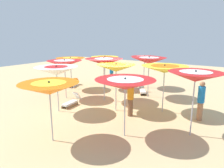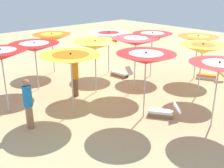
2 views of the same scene
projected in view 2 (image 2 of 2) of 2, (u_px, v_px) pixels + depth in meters
name	position (u px, v px, depth m)	size (l,w,h in m)	color
ground	(116.00, 92.00, 12.54)	(38.14, 38.14, 0.04)	#D1B57F
beach_umbrella_0	(52.00, 38.00, 14.60)	(2.03, 2.03, 2.20)	#B2B2B7
beach_umbrella_1	(35.00, 47.00, 12.11)	(2.18, 2.18, 2.24)	#B2B2B7
beach_umbrella_2	(1.00, 55.00, 9.73)	(1.92, 1.92, 2.50)	#B2B2B7
beach_umbrella_3	(109.00, 36.00, 14.41)	(2.06, 2.06, 2.31)	#B2B2B7
beach_umbrella_4	(95.00, 45.00, 11.72)	(1.90, 1.90, 2.41)	#B2B2B7
beach_umbrella_5	(71.00, 59.00, 9.68)	(2.19, 2.19, 2.37)	#B2B2B7
beach_umbrella_6	(152.00, 37.00, 14.00)	(2.04, 2.04, 2.34)	#B2B2B7
beach_umbrella_7	(136.00, 42.00, 11.93)	(2.10, 2.10, 2.50)	#B2B2B7
beach_umbrella_8	(146.00, 58.00, 9.34)	(2.06, 2.06, 2.49)	#B2B2B7
beach_umbrella_9	(198.00, 39.00, 13.63)	(2.02, 2.02, 2.26)	#B2B2B7
beach_umbrella_10	(203.00, 49.00, 11.43)	(1.91, 1.91, 2.34)	#B2B2B7
beach_umbrella_11	(219.00, 67.00, 8.80)	(1.95, 1.95, 2.33)	#B2B2B7
lounger_0	(163.00, 112.00, 10.10)	(0.95, 1.19, 0.58)	olive
lounger_1	(209.00, 75.00, 14.09)	(0.86, 1.37, 0.54)	silver
lounger_2	(121.00, 73.00, 14.44)	(0.50, 1.33, 0.65)	olive
beachgoer_1	(75.00, 76.00, 11.71)	(0.30, 0.30, 1.75)	brown
beachgoer_2	(28.00, 103.00, 9.04)	(0.30, 0.30, 1.77)	#A3704C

